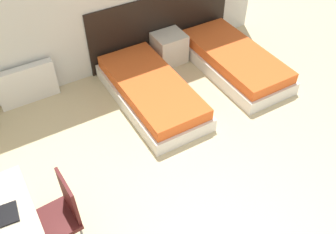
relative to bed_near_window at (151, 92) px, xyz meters
The scene contains 6 objects.
headboard_panel 1.27m from the bed_near_window, 53.38° to the left, with size 2.46×0.03×1.03m.
bed_near_window is the anchor object (origin of this frame).
bed_near_door 1.46m from the bed_near_window, ahead, with size 0.90×1.91×0.36m.
nightstand 1.04m from the bed_near_window, 45.35° to the left, with size 0.48×0.42×0.48m.
radiator 1.74m from the bed_near_window, 148.60° to the left, with size 0.82×0.12×0.57m.
chair_near_laptop 2.32m from the bed_near_window, 140.08° to the right, with size 0.43×0.43×0.93m.
Camera 1 is at (-1.59, -0.38, 3.57)m, focal length 40.00 mm.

